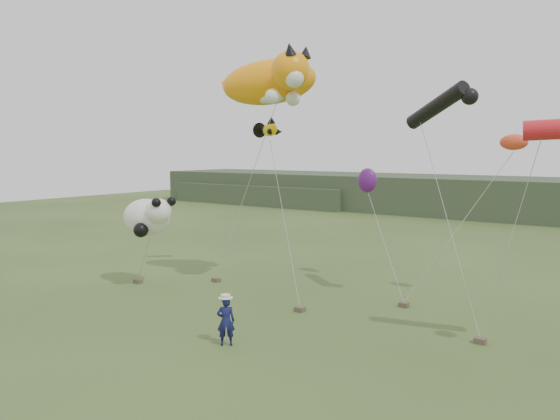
{
  "coord_description": "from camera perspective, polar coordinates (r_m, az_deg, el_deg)",
  "views": [
    {
      "loc": [
        12.28,
        -14.68,
        6.79
      ],
      "look_at": [
        -0.3,
        3.0,
        4.44
      ],
      "focal_mm": 35.0,
      "sensor_mm": 36.0,
      "label": 1
    }
  ],
  "objects": [
    {
      "name": "sandbag_anchors",
      "position": [
        24.93,
        1.25,
        -9.39
      ],
      "size": [
        17.31,
        4.19,
        0.2
      ],
      "color": "brown",
      "rests_on": "ground"
    },
    {
      "name": "fish_kite",
      "position": [
        29.03,
        -1.56,
        8.4
      ],
      "size": [
        2.23,
        1.46,
        1.07
      ],
      "color": "yellow",
      "rests_on": "ground"
    },
    {
      "name": "panda_kite",
      "position": [
        27.9,
        -13.6,
        -0.68
      ],
      "size": [
        3.25,
        2.1,
        2.02
      ],
      "color": "white",
      "rests_on": "ground"
    },
    {
      "name": "headland",
      "position": [
        61.53,
        20.84,
        1.23
      ],
      "size": [
        90.0,
        13.0,
        4.0
      ],
      "color": "#2D3D28",
      "rests_on": "ground"
    },
    {
      "name": "cat_kite",
      "position": [
        26.96,
        -0.74,
        13.38
      ],
      "size": [
        6.33,
        3.88,
        2.76
      ],
      "color": "orange",
      "rests_on": "ground"
    },
    {
      "name": "tube_kites",
      "position": [
        21.72,
        22.59,
        9.3
      ],
      "size": [
        9.63,
        5.95,
        2.52
      ],
      "color": "black",
      "rests_on": "ground"
    },
    {
      "name": "festival_attendant",
      "position": [
        19.56,
        -5.68,
        -11.48
      ],
      "size": [
        0.75,
        0.73,
        1.73
      ],
      "primitive_type": "imported",
      "rotation": [
        0.0,
        0.0,
        3.86
      ],
      "color": "#131648",
      "rests_on": "ground"
    },
    {
      "name": "misc_kites",
      "position": [
        27.11,
        14.14,
        4.34
      ],
      "size": [
        8.2,
        1.1,
        2.85
      ],
      "color": "#E84023",
      "rests_on": "ground"
    },
    {
      "name": "ground",
      "position": [
        20.31,
        -4.34,
        -13.38
      ],
      "size": [
        120.0,
        120.0,
        0.0
      ],
      "primitive_type": "plane",
      "color": "#385123",
      "rests_on": "ground"
    }
  ]
}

